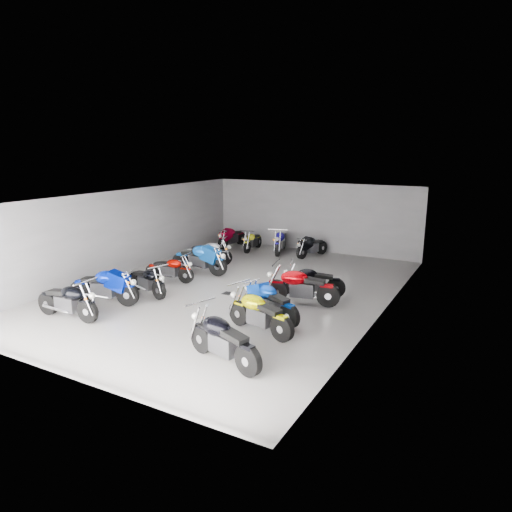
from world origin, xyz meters
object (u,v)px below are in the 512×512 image
object	(u,v)px
drain_grate	(228,293)
motorcycle_left_d	(170,269)
motorcycle_left_a	(68,301)
motorcycle_back_a	(232,237)
motorcycle_right_d	(301,287)
motorcycle_right_a	(223,340)
motorcycle_right_b	(259,313)
motorcycle_left_e	(200,259)
motorcycle_right_c	(269,302)
motorcycle_back_c	(280,241)
motorcycle_back_d	(312,246)
motorcycle_left_f	(208,253)
motorcycle_right_e	(313,281)
motorcycle_left_c	(147,281)
motorcycle_left_b	(105,287)
motorcycle_back_b	(253,241)

from	to	relation	value
drain_grate	motorcycle_left_d	size ratio (longest dim) A/B	0.17
motorcycle_left_a	motorcycle_back_a	world-z (taller)	motorcycle_left_a
motorcycle_right_d	motorcycle_back_a	bearing A→B (deg)	34.22
motorcycle_right_a	motorcycle_right_b	xyz separation A→B (m)	(-0.12, 1.93, -0.02)
motorcycle_left_e	motorcycle_left_a	bearing A→B (deg)	-8.99
motorcycle_right_a	drain_grate	bearing A→B (deg)	48.01
motorcycle_right_c	motorcycle_right_d	world-z (taller)	motorcycle_right_d
motorcycle_back_c	motorcycle_back_d	world-z (taller)	motorcycle_back_c
motorcycle_left_d	motorcycle_right_b	world-z (taller)	motorcycle_right_b
motorcycle_left_a	motorcycle_back_d	xyz separation A→B (m)	(3.20, 10.41, -0.06)
motorcycle_left_f	motorcycle_right_d	xyz separation A→B (m)	(5.37, -2.68, 0.06)
motorcycle_right_a	motorcycle_back_c	size ratio (longest dim) A/B	1.02
motorcycle_left_d	motorcycle_right_a	xyz separation A→B (m)	(5.21, -4.49, 0.09)
motorcycle_left_a	motorcycle_left_d	world-z (taller)	motorcycle_left_a
motorcycle_left_e	motorcycle_back_a	world-z (taller)	motorcycle_left_e
motorcycle_right_b	motorcycle_back_a	xyz separation A→B (m)	(-6.24, 8.67, -0.05)
drain_grate	motorcycle_back_d	world-z (taller)	motorcycle_back_d
motorcycle_left_e	motorcycle_back_d	world-z (taller)	motorcycle_left_e
motorcycle_left_d	motorcycle_right_e	size ratio (longest dim) A/B	0.97
motorcycle_left_a	motorcycle_back_d	world-z (taller)	motorcycle_left_a
motorcycle_left_c	motorcycle_right_e	distance (m)	5.48
motorcycle_left_c	motorcycle_left_e	world-z (taller)	motorcycle_left_e
motorcycle_right_a	motorcycle_left_c	bearing A→B (deg)	75.88
motorcycle_left_f	motorcycle_back_c	world-z (taller)	motorcycle_back_c
motorcycle_right_a	motorcycle_right_d	distance (m)	4.53
motorcycle_left_b	motorcycle_right_a	bearing A→B (deg)	58.36
motorcycle_left_e	motorcycle_back_c	world-z (taller)	motorcycle_left_e
motorcycle_back_b	drain_grate	bearing A→B (deg)	105.59
drain_grate	motorcycle_left_f	size ratio (longest dim) A/B	0.16
motorcycle_left_f	motorcycle_left_b	bearing A→B (deg)	-17.89
drain_grate	motorcycle_left_a	distance (m)	4.99
motorcycle_left_b	motorcycle_back_c	distance (m)	9.18
motorcycle_left_b	motorcycle_left_c	distance (m)	1.43
motorcycle_left_d	motorcycle_back_a	world-z (taller)	motorcycle_back_a
motorcycle_right_a	motorcycle_right_c	xyz separation A→B (m)	(-0.30, 2.88, -0.03)
motorcycle_left_c	motorcycle_left_b	bearing A→B (deg)	-6.68
motorcycle_right_b	motorcycle_right_c	world-z (taller)	motorcycle_right_b
motorcycle_right_a	motorcycle_back_a	distance (m)	12.36
motorcycle_left_d	motorcycle_back_c	world-z (taller)	motorcycle_back_c
motorcycle_left_f	motorcycle_right_d	bearing A→B (deg)	45.40
motorcycle_left_c	motorcycle_right_d	distance (m)	5.10
drain_grate	motorcycle_right_a	bearing A→B (deg)	-58.72
drain_grate	motorcycle_back_c	size ratio (longest dim) A/B	0.14
motorcycle_back_b	motorcycle_right_a	bearing A→B (deg)	109.62
motorcycle_right_b	motorcycle_back_b	xyz separation A→B (m)	(-4.96, 8.48, -0.08)
motorcycle_left_f	motorcycle_back_a	world-z (taller)	motorcycle_left_f
motorcycle_right_d	motorcycle_back_a	xyz separation A→B (m)	(-6.32, 6.06, -0.08)
motorcycle_left_e	motorcycle_left_f	xyz separation A→B (m)	(-0.53, 1.32, -0.07)
motorcycle_right_b	motorcycle_right_d	bearing A→B (deg)	13.70
motorcycle_right_b	motorcycle_right_e	world-z (taller)	motorcycle_right_b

